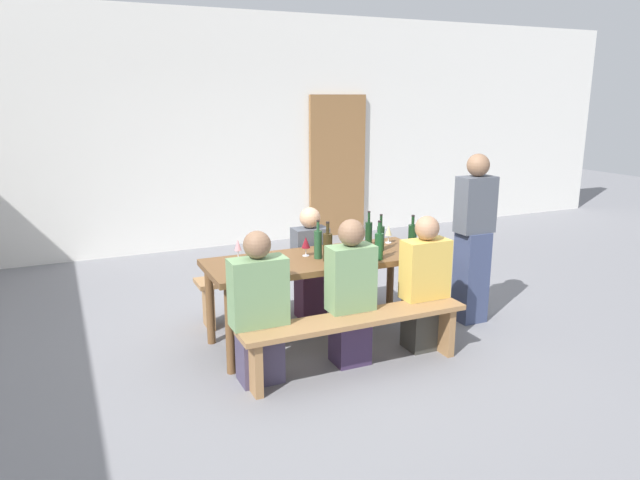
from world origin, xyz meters
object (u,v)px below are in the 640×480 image
object	(u,v)px
wine_bottle_3	(328,246)
wine_glass_4	(238,246)
wine_bottle_5	(381,237)
wine_glass_1	(360,234)
wine_glass_0	(256,258)
wine_glass_2	(306,243)
standing_host	(473,241)
wine_glass_3	(389,231)
bench_near	(356,328)
seated_guest_near_2	(424,287)
bench_far	(292,280)
tasting_table	(320,267)
wine_bottle_4	(369,233)
wine_bottle_1	(318,244)
wine_bottle_0	(412,236)
wooden_door	(337,166)
seated_guest_far_0	(310,266)
seated_guest_near_1	(351,296)
wine_bottle_2	(379,245)
seated_guest_near_0	(259,312)

from	to	relation	value
wine_bottle_3	wine_glass_4	world-z (taller)	wine_bottle_3
wine_bottle_5	wine_glass_1	bearing A→B (deg)	103.09
wine_glass_0	wine_glass_2	bearing A→B (deg)	27.59
standing_host	wine_bottle_5	bearing A→B (deg)	-9.64
wine_bottle_5	wine_glass_3	size ratio (longest dim) A/B	1.97
bench_near	seated_guest_near_2	size ratio (longest dim) A/B	1.61
bench_far	seated_guest_near_2	world-z (taller)	seated_guest_near_2
tasting_table	wine_bottle_4	xyz separation A→B (m)	(0.56, 0.17, 0.20)
wine_glass_4	wine_glass_0	bearing A→B (deg)	-88.33
bench_near	wine_glass_1	distance (m)	1.17
wine_bottle_1	wine_glass_0	size ratio (longest dim) A/B	1.97
wine_bottle_0	wine_bottle_3	xyz separation A→B (m)	(-0.85, -0.04, 0.01)
bench_far	wine_glass_2	world-z (taller)	wine_glass_2
tasting_table	wine_glass_4	xyz separation A→B (m)	(-0.65, 0.24, 0.20)
wine_bottle_3	standing_host	world-z (taller)	standing_host
bench_far	wine_glass_1	world-z (taller)	wine_glass_1
tasting_table	wine_glass_3	xyz separation A→B (m)	(0.78, 0.19, 0.20)
wine_glass_2	standing_host	world-z (taller)	standing_host
wine_glass_2	tasting_table	bearing A→B (deg)	-40.93
wooden_door	wine_bottle_3	size ratio (longest dim) A/B	6.31
wine_bottle_1	wine_glass_4	size ratio (longest dim) A/B	2.00
wine_glass_2	seated_guest_near_2	world-z (taller)	seated_guest_near_2
wine_bottle_1	wine_glass_3	distance (m)	0.84
wine_glass_2	bench_far	bearing A→B (deg)	80.74
wine_glass_3	bench_near	bearing A→B (deg)	-132.55
wine_glass_3	seated_guest_far_0	world-z (taller)	seated_guest_far_0
seated_guest_near_1	wine_bottle_2	bearing A→B (deg)	-57.54
wooden_door	wine_glass_1	xyz separation A→B (m)	(-1.36, -3.27, -0.20)
tasting_table	seated_guest_near_0	world-z (taller)	seated_guest_near_0
wooden_door	seated_guest_near_1	bearing A→B (deg)	-114.63
bench_near	wine_bottle_5	size ratio (longest dim) A/B	5.63
wine_glass_1	wine_glass_2	distance (m)	0.64
wine_bottle_0	wine_glass_4	size ratio (longest dim) A/B	1.88
wooden_door	seated_guest_near_2	xyz separation A→B (m)	(-1.16, -4.04, -0.51)
wine_bottle_2	wine_bottle_4	distance (m)	0.46
wooden_door	wine_bottle_5	bearing A→B (deg)	-110.17
bench_near	standing_host	size ratio (longest dim) A/B	1.17
wine_bottle_0	wine_bottle_3	bearing A→B (deg)	-177.46
wine_bottle_5	wine_glass_4	bearing A→B (deg)	167.81
wine_glass_2	seated_guest_far_0	xyz separation A→B (m)	(0.23, 0.44, -0.35)
wine_glass_1	seated_guest_near_2	size ratio (longest dim) A/B	0.12
wine_bottle_3	wine_glass_0	world-z (taller)	wine_bottle_3
wine_bottle_1	wine_bottle_5	bearing A→B (deg)	0.70
wine_bottle_1	seated_guest_near_0	xyz separation A→B (m)	(-0.70, -0.49, -0.33)
seated_guest_near_2	standing_host	world-z (taller)	standing_host
wooden_door	wine_bottle_4	size ratio (longest dim) A/B	6.48
bench_far	wine_bottle_3	bearing A→B (deg)	-89.27
wooden_door	seated_guest_near_2	distance (m)	4.24
wine_bottle_5	wine_bottle_1	bearing A→B (deg)	-179.30
wine_glass_2	wine_glass_0	bearing A→B (deg)	-152.41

